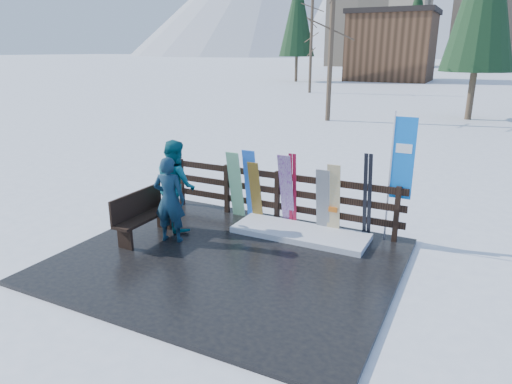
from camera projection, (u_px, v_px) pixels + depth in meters
The scene contains 18 objects.
ground at pixel (228, 262), 8.49m from camera, with size 700.00×700.00×0.00m, color white.
deck at pixel (228, 260), 8.48m from camera, with size 6.00×5.00×0.08m, color black.
fence at pixel (277, 193), 10.14m from camera, with size 5.60×0.10×1.15m.
snow_patch at pixel (300, 233), 9.47m from camera, with size 2.80×1.00×0.12m, color white.
bench at pixel (142, 214), 9.27m from camera, with size 0.41×1.50×0.97m.
snowboard_0 at pixel (251, 185), 10.14m from camera, with size 0.30×0.03×1.66m, color #2C72EF.
snowboard_1 at pixel (236, 185), 10.32m from camera, with size 0.31×0.03×1.58m, color white.
snowboard_2 at pixel (255, 191), 10.13m from camera, with size 0.25×0.03×1.41m, color yellow.
snowboard_3 at pixel (286, 191), 9.77m from camera, with size 0.29×0.03×1.67m, color silver.
snowboard_4 at pixel (323, 201), 9.46m from camera, with size 0.29×0.03×1.40m, color black.
snowboard_5 at pixel (333, 200), 9.34m from camera, with size 0.27×0.03×1.53m, color silver.
ski_pair_a at pixel (293, 190), 9.78m from camera, with size 0.16×0.17×1.63m.
ski_pair_b at pixel (367, 197), 9.07m from camera, with size 0.17×0.34×1.81m.
rental_flag at pixel (400, 163), 8.80m from camera, with size 0.45×0.04×2.60m.
person_front at pixel (169, 200), 9.01m from camera, with size 0.63×0.42×1.74m, color #153C4A.
person_back at pixel (176, 185), 9.66m from camera, with size 0.94×0.73×1.93m, color #105E6B.
resort_buildings at pixel (486, 22), 103.52m from camera, with size 73.00×87.60×22.60m.
trees at pixel (482, 29), 45.29m from camera, with size 42.32×68.64×12.89m.
Camera 1 is at (3.93, -6.66, 3.77)m, focal length 32.00 mm.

